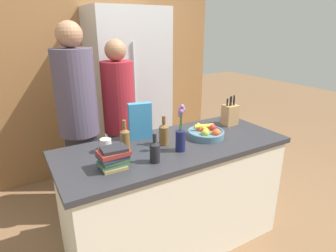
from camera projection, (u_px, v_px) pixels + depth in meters
name	position (u px, v px, depth m)	size (l,w,h in m)	color
ground_plane	(173.00, 239.00, 2.44)	(14.00, 14.00, 0.00)	brown
kitchen_island	(174.00, 195.00, 2.29)	(1.77, 0.73, 0.90)	silver
back_wall_wood	(101.00, 66.00, 3.38)	(2.97, 0.12, 2.60)	olive
refrigerator	(129.00, 96.00, 3.28)	(0.83, 0.62, 1.95)	#B7B7BC
fruit_bowl	(206.00, 133.00, 2.27)	(0.30, 0.30, 0.10)	slate
knife_block	(230.00, 114.00, 2.54)	(0.12, 0.11, 0.27)	tan
flower_vase	(181.00, 134.00, 1.99)	(0.07, 0.07, 0.35)	#191E4C
cereal_box	(140.00, 121.00, 2.21)	(0.19, 0.10, 0.29)	teal
coffee_mug	(106.00, 145.00, 2.00)	(0.08, 0.12, 0.10)	silver
book_stack	(114.00, 158.00, 1.77)	(0.19, 0.16, 0.14)	#99844C
bottle_oil	(125.00, 138.00, 2.01)	(0.07, 0.07, 0.23)	brown
bottle_vinegar	(164.00, 133.00, 2.11)	(0.07, 0.07, 0.23)	brown
bottle_wine	(155.00, 151.00, 1.84)	(0.07, 0.07, 0.20)	black
person_at_sink	(78.00, 117.00, 2.41)	(0.34, 0.34, 1.80)	#383842
person_in_blue	(119.00, 117.00, 2.67)	(0.30, 0.30, 1.65)	#383842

